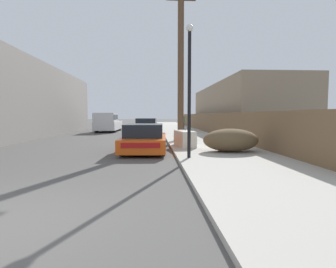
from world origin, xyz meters
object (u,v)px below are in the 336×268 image
object	(u,v)px
parked_sports_car_red	(145,139)
car_parked_mid	(147,127)
street_lamp	(189,81)
pedestrian	(183,122)
utility_pole	(181,62)
discarded_fridge	(185,139)
pickup_truck	(108,122)
brush_pile	(231,140)

from	to	relation	value
parked_sports_car_red	car_parked_mid	distance (m)	10.09
street_lamp	pedestrian	world-z (taller)	street_lamp
utility_pole	street_lamp	bearing A→B (deg)	-93.66
discarded_fridge	utility_pole	world-z (taller)	utility_pole
utility_pole	pedestrian	size ratio (longest dim) A/B	5.76
pickup_truck	pedestrian	size ratio (longest dim) A/B	3.36
brush_pile	pedestrian	size ratio (longest dim) A/B	1.41
pedestrian	utility_pole	bearing A→B (deg)	-97.54
parked_sports_car_red	street_lamp	size ratio (longest dim) A/B	0.97
street_lamp	brush_pile	world-z (taller)	street_lamp
parked_sports_car_red	car_parked_mid	size ratio (longest dim) A/B	1.04
car_parked_mid	street_lamp	xyz separation A→B (m)	(1.79, -12.71, 2.17)
car_parked_mid	pedestrian	xyz separation A→B (m)	(3.53, 4.04, 0.31)
discarded_fridge	pedestrian	bearing A→B (deg)	74.83
pedestrian	car_parked_mid	bearing A→B (deg)	-131.13
car_parked_mid	pickup_truck	size ratio (longest dim) A/B	0.79
street_lamp	brush_pile	bearing A→B (deg)	37.15
discarded_fridge	utility_pole	bearing A→B (deg)	78.25
pickup_truck	street_lamp	world-z (taller)	street_lamp
discarded_fridge	street_lamp	bearing A→B (deg)	-103.37
utility_pole	pedestrian	world-z (taller)	utility_pole
parked_sports_car_red	pickup_truck	size ratio (longest dim) A/B	0.82
car_parked_mid	utility_pole	bearing A→B (deg)	-65.33
discarded_fridge	parked_sports_car_red	xyz separation A→B (m)	(-1.93, -0.85, 0.07)
discarded_fridge	brush_pile	size ratio (longest dim) A/B	0.80
pickup_truck	brush_pile	size ratio (longest dim) A/B	2.38
pickup_truck	utility_pole	world-z (taller)	utility_pole
street_lamp	pedestrian	distance (m)	16.94
discarded_fridge	street_lamp	size ratio (longest dim) A/B	0.40
car_parked_mid	pickup_truck	xyz separation A→B (m)	(-3.94, 4.29, 0.28)
street_lamp	brush_pile	xyz separation A→B (m)	(1.96, 1.49, -2.22)
discarded_fridge	car_parked_mid	distance (m)	9.47
parked_sports_car_red	brush_pile	xyz separation A→B (m)	(3.62, -1.13, 0.03)
street_lamp	pedestrian	xyz separation A→B (m)	(1.74, 16.75, -1.86)
car_parked_mid	pedestrian	world-z (taller)	pedestrian
parked_sports_car_red	pedestrian	world-z (taller)	pedestrian
pickup_truck	brush_pile	bearing A→B (deg)	117.29
utility_pole	brush_pile	world-z (taller)	utility_pole
parked_sports_car_red	pickup_truck	world-z (taller)	pickup_truck
utility_pole	car_parked_mid	bearing A→B (deg)	111.67
car_parked_mid	brush_pile	world-z (taller)	car_parked_mid
car_parked_mid	street_lamp	bearing A→B (deg)	-78.97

